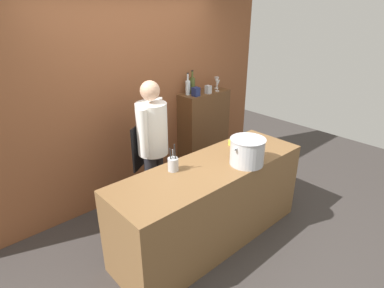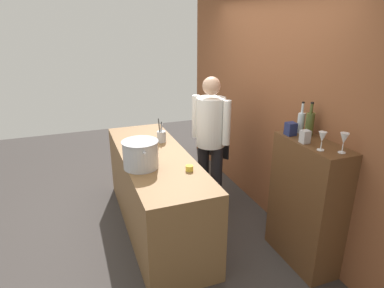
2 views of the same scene
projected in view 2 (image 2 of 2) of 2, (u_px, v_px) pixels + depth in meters
ground_plane at (158, 225)px, 3.89m from camera, size 8.00×8.00×0.00m
brick_back_panel at (271, 90)px, 3.83m from camera, size 4.40×0.10×3.00m
prep_counter at (156, 191)px, 3.73m from camera, size 2.18×0.70×0.90m
bar_cabinet at (306, 204)px, 3.14m from camera, size 0.76×0.32×1.24m
chef at (211, 135)px, 3.96m from camera, size 0.46×0.41×1.66m
stockpot_large at (141, 154)px, 3.20m from camera, size 0.41×0.35×0.27m
utensil_crock at (161, 136)px, 3.91m from camera, size 0.10×0.10×0.29m
butter_jar at (189, 168)px, 3.17m from camera, size 0.07×0.07×0.05m
wine_bottle_clear at (301, 122)px, 3.14m from camera, size 0.07×0.07×0.30m
wine_bottle_olive at (310, 123)px, 3.05m from camera, size 0.08×0.08×0.32m
wine_glass_short at (344, 139)px, 2.65m from camera, size 0.07×0.07×0.17m
wine_glass_tall at (322, 138)px, 2.70m from camera, size 0.07×0.07×0.16m
spice_tin_silver at (305, 137)px, 2.89m from camera, size 0.07×0.07×0.11m
spice_tin_navy at (291, 129)px, 3.09m from camera, size 0.09×0.09×0.12m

